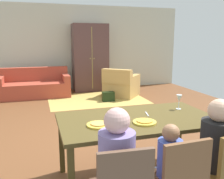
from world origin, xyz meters
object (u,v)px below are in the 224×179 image
at_px(wine_glass, 179,99).
at_px(plate_near_child, 145,122).
at_px(person_woman, 212,159).
at_px(handbag, 108,96).
at_px(person_child, 167,176).
at_px(armchair, 121,85).
at_px(person_man, 116,176).
at_px(dining_table, 138,124).
at_px(couch, 34,86).
at_px(armoire, 90,58).
at_px(plate_near_man, 99,125).

bearing_deg(wine_glass, plate_near_child, -150.40).
relative_size(person_woman, handbag, 3.47).
xyz_separation_m(person_child, armchair, (1.25, 4.86, -0.11)).
height_order(person_man, person_woman, same).
xyz_separation_m(dining_table, person_child, (-0.00, -0.68, -0.26)).
bearing_deg(wine_glass, armchair, 81.22).
relative_size(armchair, handbag, 3.77).
bearing_deg(couch, person_child, -78.46).
bearing_deg(person_child, dining_table, 89.90).
relative_size(couch, armchair, 1.62).
height_order(plate_near_child, armoire, armoire).
relative_size(plate_near_child, person_woman, 0.23).
bearing_deg(plate_near_man, wine_glass, 15.02).
distance_m(wine_glass, person_woman, 0.95).
bearing_deg(armchair, handbag, -138.17).
relative_size(dining_table, person_child, 1.90).
bearing_deg(armchair, plate_near_man, -111.98).
height_order(wine_glass, person_man, person_man).
relative_size(person_child, armchair, 0.77).
distance_m(plate_near_child, person_man, 0.74).
xyz_separation_m(dining_table, plate_near_child, (0.00, -0.18, 0.08)).
bearing_deg(armoire, person_child, -95.77).
distance_m(dining_table, handbag, 3.83).
relative_size(wine_glass, person_man, 0.17).
xyz_separation_m(armoire, handbag, (0.13, -1.59, -0.92)).
relative_size(plate_near_man, person_man, 0.23).
bearing_deg(armchair, dining_table, -106.67).
xyz_separation_m(dining_table, person_woman, (0.48, -0.68, -0.18)).
xyz_separation_m(plate_near_man, armchair, (1.74, 4.30, -0.45)).
height_order(person_man, armchair, person_man).
bearing_deg(plate_near_man, handbag, 72.35).
bearing_deg(person_man, person_woman, -0.01).
relative_size(plate_near_child, person_child, 0.27).
xyz_separation_m(plate_near_child, person_woman, (0.48, -0.50, -0.26)).
height_order(dining_table, armoire, armoire).
bearing_deg(armoire, wine_glass, -89.67).
xyz_separation_m(wine_glass, person_man, (-1.12, -0.86, -0.38)).
bearing_deg(person_woman, wine_glass, 79.86).
bearing_deg(wine_glass, dining_table, -164.14).
relative_size(dining_table, plate_near_man, 7.04).
relative_size(dining_table, person_woman, 1.59).
xyz_separation_m(wine_glass, handbag, (0.10, 3.54, -0.76)).
distance_m(dining_table, person_child, 0.73).
height_order(dining_table, handbag, dining_table).
xyz_separation_m(person_child, couch, (-1.13, 5.56, -0.13)).
bearing_deg(dining_table, plate_near_man, -166.08).
bearing_deg(plate_near_child, person_woman, -45.91).
height_order(wine_glass, armoire, armoire).
bearing_deg(plate_near_man, plate_near_child, -7.07).
relative_size(person_man, armchair, 0.92).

